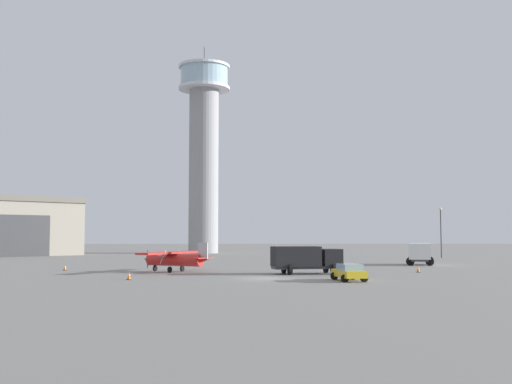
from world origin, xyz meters
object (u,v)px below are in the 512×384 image
object	(u,v)px
control_tower	(204,144)
truck_box_black	(305,258)
light_post_west	(441,227)
traffic_cone_near_left	(65,268)
truck_box_white	(420,252)
car_yellow	(349,272)
traffic_cone_mid_apron	(418,269)
traffic_cone_near_right	(129,276)
airplane_red	(175,258)

from	to	relation	value
control_tower	truck_box_black	xyz separation A→B (m)	(12.78, -66.56, -20.89)
light_post_west	traffic_cone_near_left	distance (m)	61.24
truck_box_black	truck_box_white	distance (m)	23.53
control_tower	car_yellow	distance (m)	79.91
traffic_cone_near_left	traffic_cone_mid_apron	xyz separation A→B (m)	(35.79, -4.76, 0.04)
car_yellow	traffic_cone_near_right	xyz separation A→B (m)	(-17.86, 2.03, -0.41)
car_yellow	traffic_cone_near_left	bearing A→B (deg)	51.93
airplane_red	traffic_cone_near_right	size ratio (longest dim) A/B	13.94
truck_box_white	traffic_cone_near_left	bearing A→B (deg)	-57.83
traffic_cone_mid_apron	control_tower	bearing A→B (deg)	110.60
traffic_cone_near_right	car_yellow	bearing A→B (deg)	-6.49
airplane_red	control_tower	bearing A→B (deg)	-60.48
traffic_cone_mid_apron	light_post_west	bearing A→B (deg)	67.72
control_tower	airplane_red	distance (m)	66.36
truck_box_black	truck_box_white	world-z (taller)	truck_box_white
airplane_red	car_yellow	world-z (taller)	airplane_red
truck_box_black	light_post_west	xyz separation A→B (m)	(26.96, 39.99, 3.40)
control_tower	traffic_cone_mid_apron	world-z (taller)	control_tower
traffic_cone_near_left	traffic_cone_near_right	xyz separation A→B (m)	(8.92, -13.68, 0.03)
truck_box_black	traffic_cone_near_right	bearing A→B (deg)	-166.75
truck_box_white	traffic_cone_near_left	distance (m)	41.89
truck_box_black	car_yellow	bearing A→B (deg)	-85.11
truck_box_black	traffic_cone_near_left	world-z (taller)	truck_box_black
airplane_red	traffic_cone_mid_apron	bearing A→B (deg)	-154.26
airplane_red	traffic_cone_near_right	world-z (taller)	airplane_red
car_yellow	traffic_cone_mid_apron	world-z (taller)	car_yellow
truck_box_black	truck_box_white	bearing A→B (deg)	35.63
truck_box_black	car_yellow	size ratio (longest dim) A/B	1.58
control_tower	traffic_cone_near_left	size ratio (longest dim) A/B	70.95
light_post_west	truck_box_black	bearing A→B (deg)	-123.99
traffic_cone_near_left	truck_box_black	bearing A→B (deg)	-15.77
truck_box_black	traffic_cone_near_right	xyz separation A→B (m)	(-15.42, -6.81, -1.17)
light_post_west	car_yellow	bearing A→B (deg)	-116.67
control_tower	traffic_cone_near_right	world-z (taller)	control_tower
truck_box_black	car_yellow	xyz separation A→B (m)	(2.44, -8.84, -0.76)
truck_box_white	traffic_cone_mid_apron	bearing A→B (deg)	0.15
traffic_cone_near_left	light_post_west	bearing A→B (deg)	32.84
truck_box_black	traffic_cone_mid_apron	distance (m)	11.70
light_post_west	traffic_cone_mid_apron	size ratio (longest dim) A/B	12.07
airplane_red	traffic_cone_near_left	xyz separation A→B (m)	(-11.75, 3.25, -1.07)
traffic_cone_near_left	traffic_cone_near_right	distance (m)	16.33
truck_box_black	traffic_cone_near_right	world-z (taller)	truck_box_black
traffic_cone_near_left	traffic_cone_mid_apron	bearing A→B (deg)	-7.58
truck_box_white	car_yellow	xyz separation A→B (m)	(-13.84, -25.82, -0.81)
airplane_red	truck_box_white	world-z (taller)	airplane_red
car_yellow	light_post_west	distance (m)	54.79
control_tower	traffic_cone_mid_apron	bearing A→B (deg)	-69.40
traffic_cone_near_right	truck_box_black	bearing A→B (deg)	23.82
car_yellow	light_post_west	bearing A→B (deg)	-34.34
truck_box_black	traffic_cone_near_right	size ratio (longest dim) A/B	10.21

